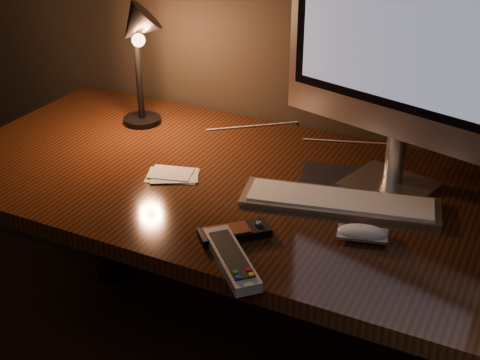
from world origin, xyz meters
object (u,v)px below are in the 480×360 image
at_px(keyboard, 340,201).
at_px(media_remote, 235,232).
at_px(tv_remote, 231,258).
at_px(desk_lamp, 137,44).
at_px(desk, 264,215).
at_px(monitor, 406,36).
at_px(mouse, 362,234).

bearing_deg(keyboard, media_remote, -137.28).
bearing_deg(tv_remote, keyboard, 114.84).
height_order(tv_remote, desk_lamp, desk_lamp).
xyz_separation_m(desk, tv_remote, (0.11, -0.39, 0.14)).
bearing_deg(desk, tv_remote, -74.54).
distance_m(desk, desk_lamp, 0.58).
height_order(media_remote, desk_lamp, desk_lamp).
height_order(desk, monitor, monitor).
bearing_deg(mouse, monitor, 78.68).
relative_size(keyboard, mouse, 4.28).
distance_m(monitor, tv_remote, 0.61).
bearing_deg(keyboard, mouse, -65.20).
bearing_deg(keyboard, desk, 148.61).
bearing_deg(media_remote, desk_lamp, 97.49).
height_order(monitor, mouse, monitor).
bearing_deg(desk, keyboard, -18.42).
relative_size(desk, monitor, 2.55).
height_order(mouse, desk_lamp, desk_lamp).
bearing_deg(desk_lamp, mouse, 3.60).
distance_m(mouse, media_remote, 0.27).
distance_m(media_remote, desk_lamp, 0.68).
relative_size(keyboard, tv_remote, 2.36).
bearing_deg(desk_lamp, monitor, 21.46).
distance_m(tv_remote, desk_lamp, 0.76).
relative_size(desk, tv_remote, 8.35).
relative_size(desk, mouse, 15.13).
xyz_separation_m(desk, monitor, (0.30, 0.05, 0.50)).
distance_m(monitor, media_remote, 0.56).
xyz_separation_m(desk, media_remote, (0.07, -0.30, 0.14)).
xyz_separation_m(keyboard, desk_lamp, (-0.65, 0.17, 0.24)).
relative_size(mouse, desk_lamp, 0.29).
bearing_deg(tv_remote, monitor, 111.41).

